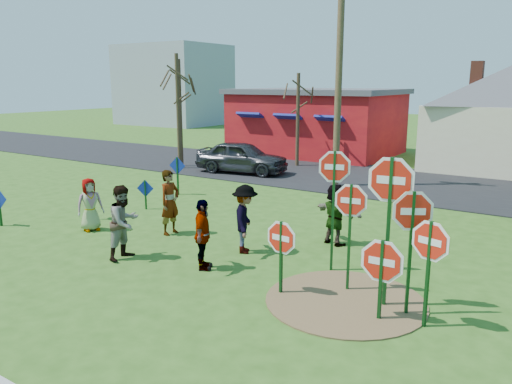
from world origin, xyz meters
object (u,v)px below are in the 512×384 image
Objects in this scene: stop_sign_a at (281,243)px; stop_sign_b at (334,180)px; person_a at (90,205)px; suv at (242,157)px; stop_sign_d at (412,222)px; stop_sign_c at (390,197)px; utility_pole at (339,73)px; person_b at (170,202)px.

stop_sign_a is 2.10m from stop_sign_b.
stop_sign_a is 1.07× the size of person_a.
stop_sign_d is at bearing -142.07° from suv.
suv is at bearing 31.40° from person_a.
person_a is at bearing 170.38° from stop_sign_c.
utility_pole reaches higher than person_a.
stop_sign_b is 10.07m from utility_pole.
stop_sign_b is at bearing -66.32° from utility_pole.
stop_sign_d is at bearing -99.50° from person_b.
stop_sign_b reaches higher than person_b.
stop_sign_d reaches higher than person_a.
stop_sign_b is at bearing -60.36° from person_a.
stop_sign_c is at bearing -51.33° from stop_sign_b.
stop_sign_a is 0.57× the size of stop_sign_b.
suv is (-3.84, 9.18, -0.14)m from person_b.
stop_sign_a reaches higher than suv.
stop_sign_c is 6.99m from person_b.
stop_sign_b is 1.87× the size of person_a.
stop_sign_a is at bearing -74.63° from person_a.
stop_sign_c is at bearing -142.96° from suv.
stop_sign_b is at bearing 136.72° from stop_sign_c.
stop_sign_c is at bearing -61.07° from utility_pole.
stop_sign_d reaches higher than suv.
utility_pole is at bearing 112.88° from stop_sign_a.
suv is at bearing 132.26° from stop_sign_a.
stop_sign_a is at bearing -171.03° from stop_sign_c.
stop_sign_c reaches higher than stop_sign_a.
stop_sign_d is (0.47, -0.13, -0.37)m from stop_sign_c.
person_b is at bearing -165.69° from suv.
stop_sign_b is 1.57× the size of person_b.
utility_pole reaches higher than person_b.
suv is at bearing 24.16° from person_b.
person_a is 11.13m from utility_pole.
stop_sign_d is 1.35× the size of person_b.
stop_sign_d is 9.52m from person_a.
utility_pole is (5.02, -0.34, 3.87)m from suv.
utility_pole is at bearing 90.60° from stop_sign_d.
person_a is 0.35× the size of suv.
stop_sign_c reaches higher than person_b.
utility_pole is at bearing 110.88° from stop_sign_c.
stop_sign_b is (0.32, 1.79, 1.04)m from stop_sign_a.
stop_sign_b is 5.24m from person_b.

